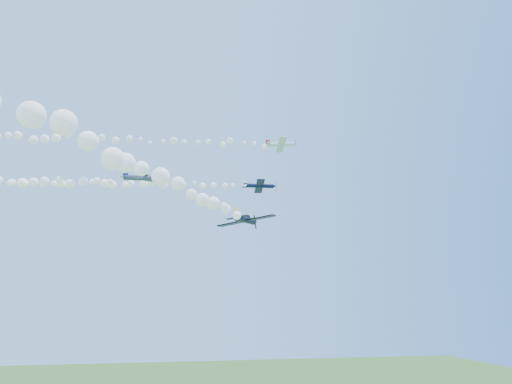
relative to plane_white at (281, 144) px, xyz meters
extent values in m
cylinder|color=white|center=(-0.19, 0.02, -0.02)|extent=(5.22, 0.94, 1.06)
cone|color=white|center=(2.59, -0.22, 0.17)|extent=(0.67, 0.72, 0.73)
cone|color=#AB132C|center=(2.97, -0.26, 0.19)|extent=(0.28, 0.25, 0.26)
cube|color=black|center=(2.87, -0.25, 0.19)|extent=(0.14, 0.34, 1.64)
cube|color=white|center=(0.03, -0.02, -0.10)|extent=(1.88, 6.41, 1.00)
cube|color=white|center=(-2.50, 0.22, -0.12)|extent=(0.94, 2.28, 0.40)
cube|color=#AB132C|center=(-2.59, 0.29, 0.34)|extent=(0.87, 0.28, 1.08)
sphere|color=black|center=(0.52, 0.00, 0.36)|extent=(0.71, 0.75, 0.73)
cylinder|color=#0C1437|center=(-2.81, 9.02, -6.09)|extent=(6.37, 0.91, 0.94)
cone|color=#0C1437|center=(0.61, 8.65, -6.11)|extent=(0.75, 0.85, 0.85)
cone|color=silver|center=(1.09, 8.60, -6.12)|extent=(0.32, 0.30, 0.30)
cube|color=black|center=(0.96, 8.62, -6.12)|extent=(0.11, 0.36, 2.02)
cube|color=#0C1437|center=(-2.55, 8.98, -6.21)|extent=(2.42, 7.95, 0.98)
cube|color=#0C1437|center=(-5.66, 9.34, -6.01)|extent=(1.19, 2.83, 0.38)
cube|color=silver|center=(-5.73, 9.41, -5.43)|extent=(1.04, 0.33, 1.28)
sphere|color=black|center=(-1.91, 8.97, -5.69)|extent=(0.85, 0.92, 0.85)
cylinder|color=#3E445A|center=(-25.96, 0.28, -8.20)|extent=(6.18, 3.69, 1.31)
cone|color=#3E445A|center=(-22.65, -0.76, -8.43)|extent=(1.10, 1.12, 0.91)
cone|color=navy|center=(-22.19, -0.90, -8.46)|extent=(0.44, 0.42, 0.32)
cube|color=black|center=(-22.32, -0.87, -8.45)|extent=(0.12, 0.50, 2.03)
cube|color=#3E445A|center=(-25.71, 0.22, -8.35)|extent=(3.95, 7.94, 1.51)
cube|color=#3E445A|center=(-28.71, 1.13, -7.97)|extent=(1.72, 2.90, 0.59)
cube|color=navy|center=(-28.79, 1.06, -7.38)|extent=(1.01, 0.61, 1.35)
sphere|color=black|center=(-25.09, -0.06, -7.86)|extent=(0.98, 1.09, 0.93)
cylinder|color=black|center=(-10.04, -19.15, -18.93)|extent=(3.47, 6.54, 1.57)
cone|color=black|center=(-8.26, -16.04, -18.58)|extent=(1.16, 1.13, 0.97)
cone|color=yellow|center=(-8.01, -15.61, -18.53)|extent=(0.43, 0.45, 0.34)
cube|color=black|center=(-8.07, -15.72, -18.55)|extent=(0.48, 0.17, 2.10)
cube|color=black|center=(-9.89, -18.90, -19.03)|extent=(7.86, 5.58, 1.31)
cube|color=black|center=(-11.54, -21.73, -19.16)|extent=(2.94, 2.27, 0.53)
cube|color=yellow|center=(-11.67, -21.82, -18.57)|extent=(0.81, 0.99, 1.43)
sphere|color=black|center=(-9.64, -18.34, -18.42)|extent=(1.20, 1.11, 0.96)
camera|label=1|loc=(-19.23, -75.99, -30.00)|focal=30.00mm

